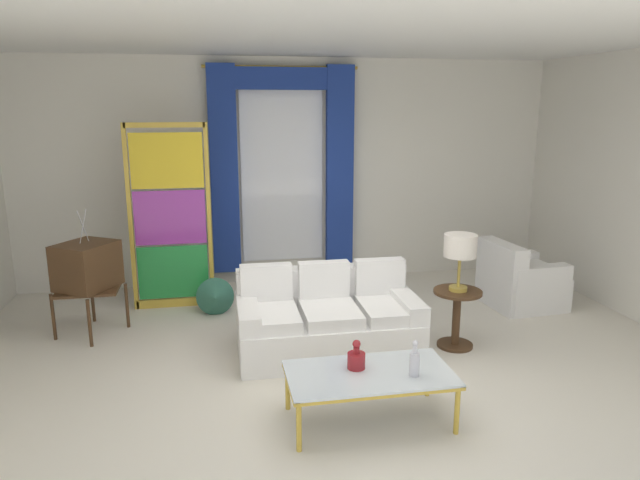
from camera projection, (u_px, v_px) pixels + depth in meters
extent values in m
plane|color=silver|center=(338.00, 374.00, 5.22)|extent=(16.00, 16.00, 0.00)
cube|color=white|center=(290.00, 172.00, 7.80)|extent=(8.00, 0.12, 3.00)
cube|color=white|center=(322.00, 35.00, 5.29)|extent=(8.00, 7.60, 0.04)
cube|color=white|center=(282.00, 169.00, 7.69)|extent=(1.10, 0.02, 2.50)
cylinder|color=gold|center=(281.00, 67.00, 7.31)|extent=(2.00, 0.04, 0.04)
cube|color=navy|center=(224.00, 171.00, 7.45)|extent=(0.36, 0.12, 2.70)
cube|color=navy|center=(340.00, 169.00, 7.73)|extent=(0.36, 0.12, 2.70)
cube|color=navy|center=(282.00, 78.00, 7.32)|extent=(1.80, 0.10, 0.28)
cube|color=white|center=(329.00, 335.00, 5.63)|extent=(1.75, 0.92, 0.38)
cube|color=white|center=(322.00, 303.00, 5.94)|extent=(1.74, 0.22, 0.78)
cube|color=white|center=(405.00, 321.00, 5.75)|extent=(0.21, 0.86, 0.56)
cube|color=white|center=(249.00, 332.00, 5.48)|extent=(0.21, 0.86, 0.56)
cube|color=white|center=(388.00, 309.00, 5.63)|extent=(0.54, 0.74, 0.12)
cube|color=white|center=(379.00, 278.00, 5.88)|extent=(0.51, 0.14, 0.40)
cube|color=white|center=(330.00, 313.00, 5.53)|extent=(0.54, 0.74, 0.12)
cube|color=white|center=(324.00, 281.00, 5.78)|extent=(0.51, 0.14, 0.40)
cube|color=white|center=(270.00, 316.00, 5.43)|extent=(0.54, 0.74, 0.12)
cube|color=white|center=(266.00, 284.00, 5.68)|extent=(0.51, 0.14, 0.40)
cube|color=silver|center=(370.00, 373.00, 4.36)|extent=(1.26, 0.67, 0.02)
cube|color=gold|center=(359.00, 358.00, 4.67)|extent=(1.26, 0.04, 0.03)
cube|color=gold|center=(381.00, 396.00, 4.07)|extent=(1.26, 0.04, 0.03)
cube|color=gold|center=(290.00, 383.00, 4.26)|extent=(0.04, 0.67, 0.03)
cube|color=gold|center=(445.00, 369.00, 4.48)|extent=(0.04, 0.67, 0.03)
cylinder|color=gold|center=(288.00, 387.00, 4.59)|extent=(0.04, 0.04, 0.38)
cylinder|color=gold|center=(428.00, 375.00, 4.80)|extent=(0.04, 0.04, 0.38)
cylinder|color=gold|center=(299.00, 427.00, 4.02)|extent=(0.04, 0.04, 0.38)
cylinder|color=gold|center=(457.00, 410.00, 4.24)|extent=(0.04, 0.04, 0.38)
cylinder|color=maroon|center=(356.00, 361.00, 4.41)|extent=(0.14, 0.14, 0.12)
cylinder|color=maroon|center=(356.00, 350.00, 4.39)|extent=(0.05, 0.05, 0.05)
sphere|color=maroon|center=(357.00, 344.00, 4.38)|extent=(0.06, 0.06, 0.06)
cylinder|color=silver|center=(414.00, 364.00, 4.29)|extent=(0.07, 0.07, 0.18)
cylinder|color=silver|center=(415.00, 349.00, 4.26)|extent=(0.03, 0.03, 0.06)
sphere|color=silver|center=(415.00, 343.00, 4.25)|extent=(0.04, 0.04, 0.04)
cube|color=#472D19|center=(89.00, 289.00, 6.05)|extent=(0.62, 0.54, 0.03)
cylinder|color=#472D19|center=(53.00, 317.00, 5.94)|extent=(0.04, 0.04, 0.50)
cylinder|color=#472D19|center=(93.00, 300.00, 6.45)|extent=(0.04, 0.04, 0.50)
cylinder|color=#472D19|center=(90.00, 323.00, 5.77)|extent=(0.04, 0.04, 0.50)
cylinder|color=#472D19|center=(127.00, 306.00, 6.27)|extent=(0.04, 0.04, 0.50)
cube|color=#472D19|center=(87.00, 265.00, 5.99)|extent=(0.71, 0.73, 0.48)
cube|color=black|center=(69.00, 261.00, 6.07)|extent=(0.22, 0.34, 0.30)
cylinder|color=gold|center=(65.00, 280.00, 6.04)|extent=(0.03, 0.04, 0.04)
cylinder|color=gold|center=(77.00, 276.00, 6.19)|extent=(0.03, 0.04, 0.04)
cylinder|color=silver|center=(83.00, 226.00, 5.90)|extent=(0.08, 0.11, 0.34)
cylinder|color=silver|center=(83.00, 226.00, 5.90)|extent=(0.08, 0.11, 0.34)
cube|color=white|center=(523.00, 289.00, 6.99)|extent=(0.86, 0.86, 0.40)
cube|color=white|center=(524.00, 269.00, 6.94)|extent=(0.74, 0.74, 0.10)
cube|color=white|center=(501.00, 275.00, 6.87)|extent=(0.26, 0.81, 0.80)
cube|color=white|center=(508.00, 275.00, 7.27)|extent=(0.75, 0.23, 0.58)
cube|color=white|center=(540.00, 290.00, 6.67)|extent=(0.75, 0.23, 0.58)
cube|color=gold|center=(130.00, 219.00, 6.65)|extent=(0.05, 0.05, 2.20)
cube|color=gold|center=(209.00, 216.00, 6.82)|extent=(0.05, 0.05, 2.20)
cube|color=gold|center=(165.00, 125.00, 6.49)|extent=(0.90, 0.05, 0.06)
cube|color=gold|center=(175.00, 302.00, 6.97)|extent=(0.90, 0.05, 0.10)
cube|color=#238E3D|center=(174.00, 272.00, 6.89)|extent=(0.82, 0.02, 0.64)
cube|color=purple|center=(170.00, 218.00, 6.73)|extent=(0.82, 0.02, 0.64)
cube|color=yellow|center=(167.00, 161.00, 6.58)|extent=(0.82, 0.02, 0.64)
cylinder|color=beige|center=(216.00, 309.00, 6.79)|extent=(0.16, 0.16, 0.06)
ellipsoid|color=#0F6477|center=(215.00, 301.00, 6.77)|extent=(0.18, 0.32, 0.20)
sphere|color=#0F6477|center=(215.00, 288.00, 6.88)|extent=(0.09, 0.09, 0.09)
cone|color=gold|center=(215.00, 287.00, 6.93)|extent=(0.02, 0.04, 0.02)
cone|color=#326F58|center=(215.00, 297.00, 6.57)|extent=(0.44, 0.40, 0.50)
cylinder|color=#472D19|center=(458.00, 292.00, 5.70)|extent=(0.48, 0.48, 0.03)
cylinder|color=#472D19|center=(456.00, 319.00, 5.76)|extent=(0.08, 0.08, 0.55)
cylinder|color=#472D19|center=(455.00, 345.00, 5.83)|extent=(0.36, 0.36, 0.03)
cylinder|color=#B29338|center=(458.00, 288.00, 5.69)|extent=(0.18, 0.18, 0.04)
cylinder|color=#B29338|center=(459.00, 269.00, 5.64)|extent=(0.03, 0.03, 0.36)
cylinder|color=silver|center=(460.00, 245.00, 5.59)|extent=(0.32, 0.32, 0.22)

